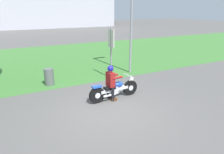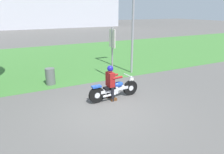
# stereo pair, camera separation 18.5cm
# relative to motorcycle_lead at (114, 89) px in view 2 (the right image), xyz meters

# --- Properties ---
(ground) EXTENTS (120.00, 120.00, 0.00)m
(ground) POSITION_rel_motorcycle_lead_xyz_m (-0.70, -0.91, -0.39)
(ground) COLOR #565451
(grass_verge) EXTENTS (60.00, 12.00, 0.01)m
(grass_verge) POSITION_rel_motorcycle_lead_xyz_m (-0.70, 8.15, -0.38)
(grass_verge) COLOR #3D7533
(grass_verge) RESTS_ON ground
(motorcycle_lead) EXTENTS (2.18, 0.66, 0.87)m
(motorcycle_lead) POSITION_rel_motorcycle_lead_xyz_m (0.00, 0.00, 0.00)
(motorcycle_lead) COLOR black
(motorcycle_lead) RESTS_ON ground
(rider_lead) EXTENTS (0.56, 0.48, 1.39)m
(rider_lead) POSITION_rel_motorcycle_lead_xyz_m (-0.17, -0.01, 0.43)
(rider_lead) COLOR black
(rider_lead) RESTS_ON ground
(trash_can) EXTENTS (0.44, 0.44, 0.79)m
(trash_can) POSITION_rel_motorcycle_lead_xyz_m (-1.97, 2.83, 0.01)
(trash_can) COLOR #595E5B
(trash_can) RESTS_ON ground
(sign_banner) EXTENTS (0.08, 0.60, 2.60)m
(sign_banner) POSITION_rel_motorcycle_lead_xyz_m (1.10, 2.40, 1.34)
(sign_banner) COLOR gray
(sign_banner) RESTS_ON ground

